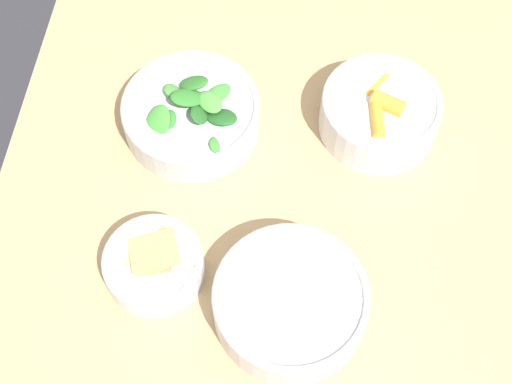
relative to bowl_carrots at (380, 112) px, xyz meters
name	(u,v)px	position (x,y,z in m)	size (l,w,h in m)	color
ground_plane	(283,344)	(0.11, -0.10, -0.76)	(10.00, 10.00, 0.00)	#2D2D33
dining_table	(296,220)	(0.11, -0.10, -0.15)	(1.19, 0.83, 0.73)	tan
bowl_carrots	(380,112)	(0.00, 0.00, 0.00)	(0.17, 0.17, 0.08)	silver
bowl_greens	(192,113)	(0.03, -0.26, -0.01)	(0.19, 0.19, 0.08)	silver
bowl_beans_hotdog	(294,303)	(0.29, -0.10, -0.01)	(0.19, 0.19, 0.06)	silver
bowl_cookies	(154,263)	(0.25, -0.28, -0.01)	(0.13, 0.13, 0.05)	silver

